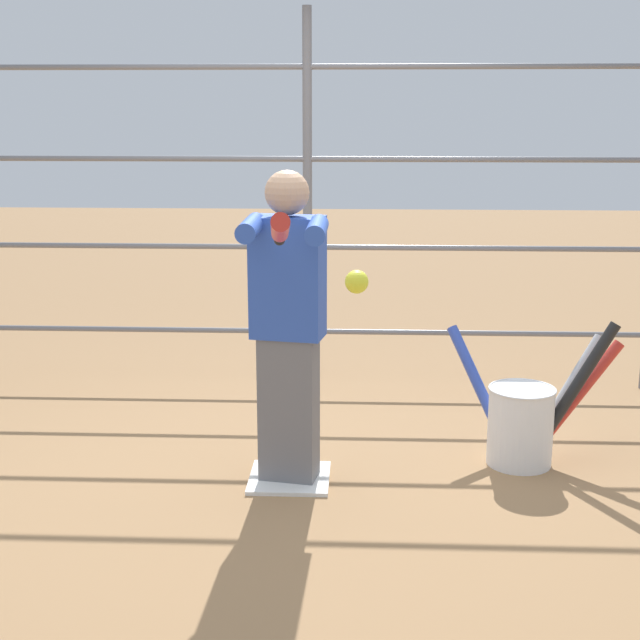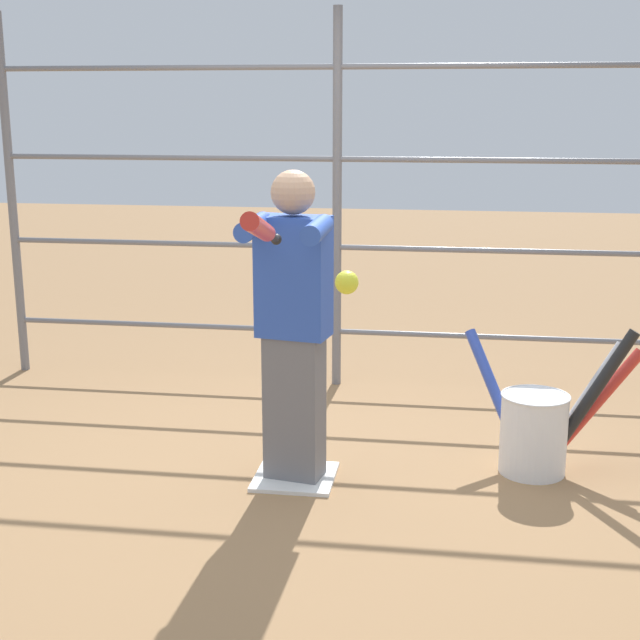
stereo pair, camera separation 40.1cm
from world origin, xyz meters
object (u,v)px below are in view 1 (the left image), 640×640
(batter, at_px, (288,319))
(baseball_bat_swinging, at_px, (280,230))
(bat_bucket, at_px, (526,419))
(softball_in_flight, at_px, (357,282))

(batter, xyz_separation_m, baseball_bat_swinging, (-0.05, 0.92, 0.56))
(batter, relative_size, bat_bucket, 1.67)
(softball_in_flight, distance_m, bat_bucket, 1.57)
(batter, relative_size, softball_in_flight, 16.08)
(baseball_bat_swinging, distance_m, softball_in_flight, 0.48)
(softball_in_flight, height_order, bat_bucket, softball_in_flight)
(batter, height_order, softball_in_flight, batter)
(batter, relative_size, baseball_bat_swinging, 1.75)
(softball_in_flight, bearing_deg, baseball_bat_swinging, 47.22)
(softball_in_flight, relative_size, bat_bucket, 0.10)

